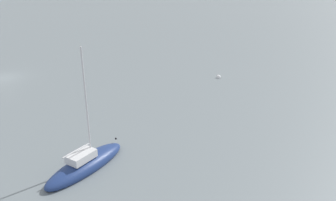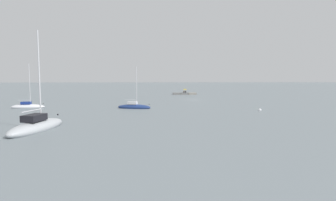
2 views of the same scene
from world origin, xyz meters
name	(u,v)px [view 1 (image 1 of 2)]	position (x,y,z in m)	size (l,w,h in m)	color
ground_plane	(4,78)	(0.00, 0.00, 0.00)	(500.00, 500.00, 0.00)	slate
sailboat_navy_near	(86,164)	(13.50, 19.52, 0.30)	(6.41, 3.19, 7.89)	navy
mooring_buoy_near	(218,77)	(-8.10, 23.82, 0.09)	(0.52, 0.52, 0.52)	white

